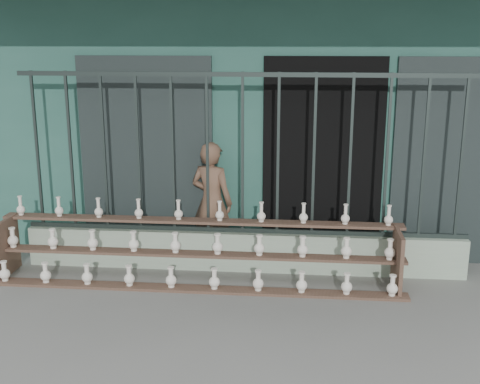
{
  "coord_description": "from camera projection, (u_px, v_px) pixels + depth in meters",
  "views": [
    {
      "loc": [
        0.59,
        -5.19,
        2.61
      ],
      "look_at": [
        0.0,
        1.0,
        1.0
      ],
      "focal_mm": 45.0,
      "sensor_mm": 36.0,
      "label": 1
    }
  ],
  "objects": [
    {
      "name": "security_fence",
      "position": [
        243.0,
        155.0,
        6.63
      ],
      "size": [
        5.0,
        0.04,
        1.8
      ],
      "color": "#283330",
      "rests_on": "parapet_wall"
    },
    {
      "name": "shelf_rack",
      "position": [
        196.0,
        251.0,
        6.52
      ],
      "size": [
        4.5,
        0.68,
        0.85
      ],
      "color": "brown",
      "rests_on": "ground"
    },
    {
      "name": "elderly_woman",
      "position": [
        212.0,
        202.0,
        7.09
      ],
      "size": [
        0.61,
        0.51,
        1.44
      ],
      "primitive_type": "imported",
      "rotation": [
        0.0,
        0.0,
        2.78
      ],
      "color": "brown",
      "rests_on": "ground"
    },
    {
      "name": "workshop_building",
      "position": [
        260.0,
        102.0,
        9.38
      ],
      "size": [
        7.4,
        6.6,
        3.21
      ],
      "color": "#2D5F52",
      "rests_on": "ground"
    },
    {
      "name": "ground",
      "position": [
        230.0,
        320.0,
        5.71
      ],
      "size": [
        60.0,
        60.0,
        0.0
      ],
      "primitive_type": "plane",
      "color": "slate"
    },
    {
      "name": "parapet_wall",
      "position": [
        242.0,
        251.0,
        6.91
      ],
      "size": [
        5.0,
        0.2,
        0.45
      ],
      "primitive_type": "cube",
      "color": "#AAC1A6",
      "rests_on": "ground"
    }
  ]
}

